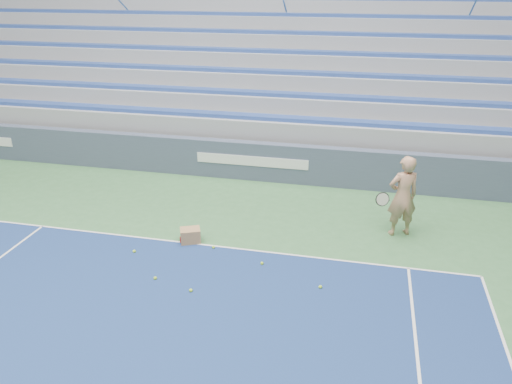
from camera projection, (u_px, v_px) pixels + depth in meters
sponsor_barrier at (253, 161)px, 14.14m from camera, size 30.00×0.32×1.10m
bleachers at (288, 64)px, 18.54m from camera, size 31.00×9.15×7.30m
tennis_player at (403, 196)px, 10.92m from camera, size 1.01×0.95×1.87m
ball_box at (190, 236)px, 10.89m from camera, size 0.52×0.47×0.32m
tennis_ball_0 at (134, 251)px, 10.51m from camera, size 0.07×0.07×0.07m
tennis_ball_1 at (320, 287)px, 9.31m from camera, size 0.07×0.07×0.07m
tennis_ball_2 at (155, 278)px, 9.58m from camera, size 0.07×0.07×0.07m
tennis_ball_3 at (213, 247)px, 10.67m from camera, size 0.07×0.07×0.07m
tennis_ball_4 at (262, 263)px, 10.07m from camera, size 0.07×0.07×0.07m
tennis_ball_5 at (191, 290)px, 9.20m from camera, size 0.07×0.07×0.07m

